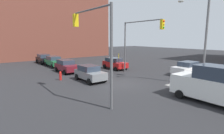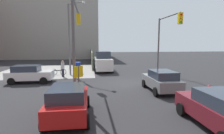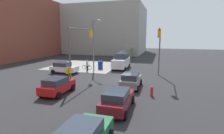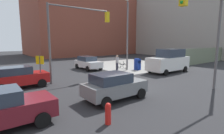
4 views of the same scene
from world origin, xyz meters
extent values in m
plane|color=#28282B|center=(0.00, 0.00, 0.00)|extent=(120.00, 120.00, 0.00)
cube|color=gray|center=(9.00, 9.00, 0.01)|extent=(12.00, 12.00, 0.01)
cube|color=slate|center=(18.65, 3.20, 1.20)|extent=(21.31, 0.12, 2.40)
cube|color=#9E9B93|center=(36.00, 13.43, 7.39)|extent=(20.00, 24.00, 14.78)
cylinder|color=#59595B|center=(-4.50, 4.50, 3.25)|extent=(0.18, 0.18, 6.50)
cylinder|color=#59595B|center=(-1.61, 4.50, 6.38)|extent=(5.78, 0.12, 0.12)
cube|color=yellow|center=(1.28, 4.50, 5.85)|extent=(0.32, 0.36, 1.00)
sphere|color=red|center=(1.46, 4.50, 6.17)|extent=(0.18, 0.18, 0.18)
sphere|color=orange|center=(1.46, 4.50, 5.85)|extent=(0.18, 0.18, 0.18)
sphere|color=green|center=(1.46, 4.50, 5.53)|extent=(0.18, 0.18, 0.18)
cylinder|color=#59595B|center=(4.50, -4.50, 3.25)|extent=(0.18, 0.18, 6.50)
cylinder|color=#59595B|center=(2.13, -4.50, 6.38)|extent=(4.74, 0.12, 0.12)
cube|color=yellow|center=(-0.24, -4.50, 5.85)|extent=(0.32, 0.36, 1.00)
sphere|color=red|center=(-0.42, -4.50, 6.17)|extent=(0.18, 0.18, 0.18)
sphere|color=orange|center=(-0.42, -4.50, 5.85)|extent=(0.18, 0.18, 0.18)
sphere|color=green|center=(-0.42, -4.50, 5.53)|extent=(0.18, 0.18, 0.18)
cylinder|color=slate|center=(5.20, 5.80, 4.00)|extent=(0.20, 0.20, 8.00)
cylinder|color=slate|center=(4.36, 4.95, 7.90)|extent=(1.76, 1.78, 0.10)
ellipsoid|color=silver|center=(3.51, 4.09, 7.75)|extent=(0.56, 0.36, 0.24)
cylinder|color=#4C4C4C|center=(-5.40, 4.20, 1.20)|extent=(0.08, 0.08, 2.40)
cube|color=yellow|center=(-5.40, 4.20, 2.05)|extent=(0.48, 0.48, 0.64)
cube|color=navy|center=(6.20, 5.00, 0.57)|extent=(0.56, 0.64, 1.15)
cylinder|color=navy|center=(6.20, 5.00, 1.15)|extent=(0.56, 0.64, 0.56)
cylinder|color=red|center=(-5.00, -4.20, 0.40)|extent=(0.26, 0.26, 0.80)
sphere|color=red|center=(-5.00, -4.20, 0.82)|extent=(0.24, 0.24, 0.24)
cube|color=white|center=(1.68, 9.08, 0.70)|extent=(1.80, 4.01, 0.75)
cube|color=#2D3847|center=(1.68, 9.40, 1.35)|extent=(1.58, 2.25, 0.55)
cylinder|color=black|center=(2.58, 7.72, 0.32)|extent=(0.22, 0.64, 0.64)
cylinder|color=black|center=(0.78, 7.72, 0.32)|extent=(0.22, 0.64, 0.64)
cylinder|color=black|center=(2.58, 10.44, 0.32)|extent=(0.22, 0.64, 0.64)
cylinder|color=black|center=(0.78, 10.44, 0.32)|extent=(0.22, 0.64, 0.64)
cube|color=#B21919|center=(-6.78, 4.62, 0.70)|extent=(3.88, 1.80, 0.75)
cube|color=#2D3847|center=(-7.09, 4.62, 1.35)|extent=(2.18, 1.58, 0.55)
cylinder|color=black|center=(-5.46, 5.52, 0.32)|extent=(0.64, 0.22, 0.64)
cylinder|color=black|center=(-5.46, 3.72, 0.32)|extent=(0.64, 0.22, 0.64)
cylinder|color=black|center=(-8.10, 5.52, 0.32)|extent=(0.64, 0.22, 0.64)
cylinder|color=black|center=(-8.10, 3.72, 0.32)|extent=(0.64, 0.22, 0.64)
cube|color=maroon|center=(-8.75, -1.91, 0.70)|extent=(4.31, 1.80, 0.75)
cylinder|color=black|center=(-7.29, -1.01, 0.32)|extent=(0.64, 0.22, 0.64)
cylinder|color=black|center=(-7.29, -2.81, 0.32)|extent=(0.64, 0.22, 0.64)
cube|color=slate|center=(-2.74, -1.83, 0.70)|extent=(3.88, 1.80, 0.75)
cube|color=#2D3847|center=(-3.05, -1.83, 1.35)|extent=(2.17, 1.58, 0.55)
cylinder|color=black|center=(-1.42, -0.93, 0.32)|extent=(0.64, 0.22, 0.64)
cylinder|color=black|center=(-1.42, -2.73, 0.32)|extent=(0.64, 0.22, 0.64)
cylinder|color=black|center=(-4.06, -0.93, 0.32)|extent=(0.64, 0.22, 0.64)
cylinder|color=black|center=(-4.06, -2.73, 0.32)|extent=(0.64, 0.22, 0.64)
cube|color=white|center=(7.80, 1.80, 1.02)|extent=(5.40, 2.10, 1.40)
cube|color=#2D3847|center=(8.24, 1.80, 2.17)|extent=(3.02, 1.85, 0.90)
cylinder|color=black|center=(5.97, 0.75, 0.32)|extent=(0.64, 0.22, 0.64)
cylinder|color=black|center=(5.97, 2.85, 0.32)|extent=(0.64, 0.22, 0.64)
cylinder|color=black|center=(9.64, 0.75, 0.32)|extent=(0.64, 0.22, 0.64)
cylinder|color=black|center=(9.64, 2.85, 0.32)|extent=(0.64, 0.22, 0.64)
cylinder|color=#B2B2B7|center=(4.20, 6.50, 1.22)|extent=(0.36, 0.36, 0.69)
sphere|color=tan|center=(4.20, 6.50, 1.69)|extent=(0.24, 0.24, 0.24)
cylinder|color=#1E1E2D|center=(4.20, 6.50, 0.44)|extent=(0.28, 0.28, 0.88)
torus|color=black|center=(5.60, 7.72, 0.33)|extent=(0.05, 0.71, 0.71)
torus|color=black|center=(5.60, 6.68, 0.33)|extent=(0.05, 0.71, 0.71)
cube|color=black|center=(5.60, 7.20, 0.51)|extent=(0.04, 1.04, 0.08)
cylinder|color=black|center=(5.60, 6.92, 0.75)|extent=(0.04, 0.04, 0.40)
camera|label=1|loc=(12.91, -10.81, 4.46)|focal=28.00mm
camera|label=2|loc=(-15.27, 3.57, 3.62)|focal=28.00mm
camera|label=3|loc=(-20.93, -5.06, 5.55)|focal=28.00mm
camera|label=4|loc=(-9.13, -9.86, 3.50)|focal=28.00mm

